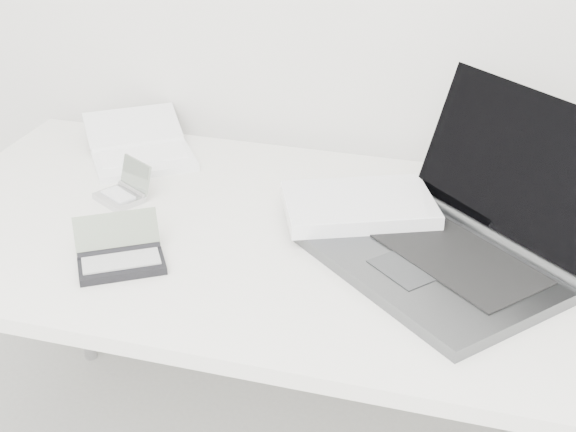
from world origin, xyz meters
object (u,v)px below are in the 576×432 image
(laptop_large, at_px, (430,227))
(palmtop_charcoal, at_px, (120,257))
(netbook_open_white, at_px, (141,151))
(desk, at_px, (308,256))

(laptop_large, xyz_separation_m, palmtop_charcoal, (-0.53, -0.21, -0.03))
(netbook_open_white, bearing_deg, laptop_large, -53.65)
(desk, bearing_deg, palmtop_charcoal, -147.07)
(palmtop_charcoal, bearing_deg, netbook_open_white, 78.75)
(laptop_large, bearing_deg, palmtop_charcoal, -117.92)
(desk, bearing_deg, netbook_open_white, 152.30)
(laptop_large, distance_m, netbook_open_white, 0.73)
(desk, distance_m, palmtop_charcoal, 0.36)
(laptop_large, bearing_deg, desk, -135.78)
(netbook_open_white, bearing_deg, palmtop_charcoal, -104.49)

